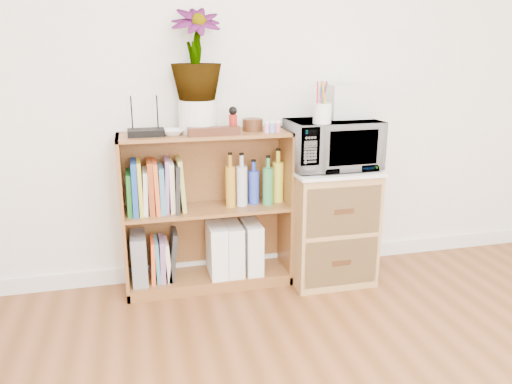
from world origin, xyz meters
name	(u,v)px	position (x,y,z in m)	size (l,w,h in m)	color
skirting_board	(258,262)	(0.00, 2.24, 0.05)	(4.00, 0.02, 0.10)	white
bookshelf	(207,211)	(-0.35, 2.10, 0.47)	(1.00, 0.30, 0.95)	brown
wicker_unit	(328,225)	(0.40, 2.02, 0.35)	(0.50, 0.45, 0.70)	#9E7542
microwave	(332,144)	(0.40, 2.02, 0.86)	(0.52, 0.35, 0.29)	silver
pen_cup	(322,113)	(0.28, 1.90, 1.07)	(0.10, 0.10, 0.11)	white
small_appliance	(347,101)	(0.52, 2.10, 1.11)	(0.25, 0.21, 0.20)	silver
router	(146,133)	(-0.68, 2.08, 0.97)	(0.20, 0.14, 0.04)	black
white_bowl	(172,132)	(-0.54, 2.07, 0.97)	(0.13, 0.13, 0.03)	white
plant_pot	(198,116)	(-0.39, 2.12, 1.04)	(0.22, 0.22, 0.19)	silver
potted_plant	(196,54)	(-0.39, 2.12, 1.39)	(0.28, 0.28, 0.50)	#35762F
trinket_box	(214,131)	(-0.32, 2.00, 0.97)	(0.29, 0.07, 0.05)	#34180E
kokeshi_doll	(233,124)	(-0.19, 2.06, 1.00)	(0.05, 0.05, 0.10)	maroon
wooden_bowl	(253,125)	(-0.07, 2.11, 0.99)	(0.12, 0.12, 0.07)	#351D0E
paint_jars	(272,128)	(0.02, 2.01, 0.98)	(0.12, 0.04, 0.06)	pink
file_box	(139,258)	(-0.77, 2.10, 0.22)	(0.09, 0.24, 0.29)	gray
magazine_holder_left	(217,249)	(-0.30, 2.09, 0.23)	(0.10, 0.25, 0.32)	white
magazine_holder_mid	(233,248)	(-0.20, 2.09, 0.23)	(0.10, 0.25, 0.31)	white
magazine_holder_right	(251,246)	(-0.08, 2.09, 0.23)	(0.10, 0.25, 0.32)	white
cookbooks	(156,187)	(-0.65, 2.10, 0.64)	(0.33, 0.20, 0.31)	#1C6922
liquor_bottles	(256,180)	(-0.05, 2.10, 0.65)	(0.37, 0.07, 0.32)	#BF8823
lower_books	(163,258)	(-0.63, 2.10, 0.20)	(0.17, 0.19, 0.30)	#F15B2A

